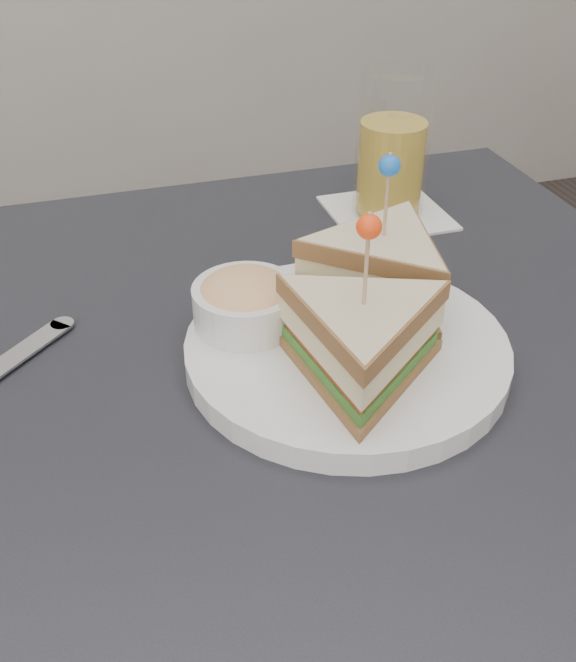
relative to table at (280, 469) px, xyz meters
The scene contains 3 objects.
table is the anchor object (origin of this frame).
plate_meal 0.14m from the table, 24.72° to the left, with size 0.29×0.29×0.15m.
drink_set 0.36m from the table, 52.58° to the left, with size 0.12×0.12×0.15m.
Camera 1 is at (-0.12, -0.40, 1.10)m, focal length 40.00 mm.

